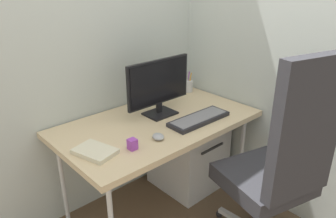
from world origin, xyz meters
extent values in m
plane|color=brown|center=(0.00, 0.00, 0.00)|extent=(8.00, 8.00, 0.00)
cube|color=#B7C1BC|center=(0.00, 0.40, 1.40)|extent=(2.56, 0.04, 2.80)
cube|color=#B7C1BC|center=(0.69, -0.18, 1.40)|extent=(0.04, 1.98, 2.80)
cube|color=#D1B78C|center=(0.00, 0.00, 0.69)|extent=(1.32, 0.75, 0.04)
cylinder|color=silver|center=(0.58, -0.29, 0.33)|extent=(0.03, 0.03, 0.67)
cylinder|color=silver|center=(-0.58, 0.29, 0.33)|extent=(0.03, 0.03, 0.67)
cylinder|color=silver|center=(0.58, 0.29, 0.33)|extent=(0.03, 0.03, 0.67)
sphere|color=black|center=(0.53, -0.56, 0.03)|extent=(0.05, 0.05, 0.05)
cube|color=silver|center=(0.40, -0.61, 0.07)|extent=(0.28, 0.14, 0.03)
sphere|color=black|center=(0.25, -0.38, 0.03)|extent=(0.05, 0.05, 0.05)
cylinder|color=silver|center=(0.26, -0.67, 0.25)|extent=(0.04, 0.04, 0.34)
cube|color=#2D2D33|center=(0.26, -0.67, 0.47)|extent=(0.57, 0.57, 0.10)
cube|color=#2D2D33|center=(0.20, -0.89, 0.90)|extent=(0.43, 0.18, 0.76)
cube|color=silver|center=(0.37, 0.07, 0.30)|extent=(0.46, 0.48, 0.60)
cube|color=#262628|center=(0.37, -0.17, 0.42)|extent=(0.23, 0.01, 0.02)
cube|color=black|center=(0.08, 0.07, 0.71)|extent=(0.20, 0.16, 0.01)
cube|color=black|center=(0.08, 0.08, 0.76)|extent=(0.04, 0.02, 0.08)
cube|color=black|center=(0.08, 0.08, 0.94)|extent=(0.51, 0.02, 0.30)
cube|color=black|center=(0.08, 0.07, 0.94)|extent=(0.48, 0.01, 0.28)
cube|color=black|center=(0.20, -0.19, 0.72)|extent=(0.45, 0.16, 0.03)
cube|color=slate|center=(0.20, -0.19, 0.73)|extent=(0.41, 0.13, 0.00)
ellipsoid|color=#9EA0A5|center=(-0.17, -0.20, 0.72)|extent=(0.09, 0.10, 0.03)
cylinder|color=silver|center=(0.56, 0.26, 0.75)|extent=(0.07, 0.07, 0.09)
cylinder|color=#B2B5BA|center=(0.55, 0.26, 0.82)|extent=(0.03, 0.01, 0.13)
cylinder|color=#B2B5BA|center=(0.57, 0.26, 0.82)|extent=(0.03, 0.01, 0.13)
torus|color=black|center=(0.56, 0.26, 0.76)|extent=(0.03, 0.04, 0.01)
cylinder|color=orange|center=(0.57, 0.26, 0.80)|extent=(0.02, 0.02, 0.13)
cylinder|color=purple|center=(0.57, 0.27, 0.80)|extent=(0.02, 0.02, 0.14)
cube|color=beige|center=(-0.52, -0.09, 0.72)|extent=(0.21, 0.25, 0.02)
cube|color=purple|center=(-0.35, -0.19, 0.74)|extent=(0.05, 0.05, 0.06)
camera|label=1|loc=(-1.26, -1.48, 1.61)|focal=34.66mm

